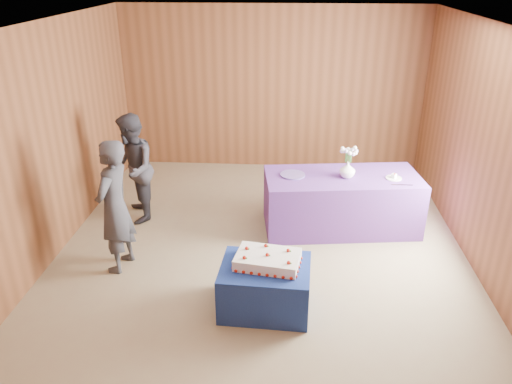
# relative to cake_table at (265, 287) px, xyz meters

# --- Properties ---
(ground) EXTENTS (6.00, 6.00, 0.00)m
(ground) POSITION_rel_cake_table_xyz_m (-0.10, 1.03, -0.25)
(ground) COLOR gray
(ground) RESTS_ON ground
(room_shell) EXTENTS (5.04, 6.04, 2.72)m
(room_shell) POSITION_rel_cake_table_xyz_m (-0.10, 1.03, 1.55)
(room_shell) COLOR brown
(room_shell) RESTS_ON ground
(cake_table) EXTENTS (0.94, 0.75, 0.50)m
(cake_table) POSITION_rel_cake_table_xyz_m (0.00, 0.00, 0.00)
(cake_table) COLOR navy
(cake_table) RESTS_ON ground
(serving_table) EXTENTS (2.10, 1.14, 0.75)m
(serving_table) POSITION_rel_cake_table_xyz_m (0.92, 1.81, 0.12)
(serving_table) COLOR #553188
(serving_table) RESTS_ON ground
(sheet_cake) EXTENTS (0.72, 0.55, 0.15)m
(sheet_cake) POSITION_rel_cake_table_xyz_m (0.02, 0.04, 0.31)
(sheet_cake) COLOR white
(sheet_cake) RESTS_ON cake_table
(vase) EXTENTS (0.23, 0.23, 0.21)m
(vase) POSITION_rel_cake_table_xyz_m (0.96, 1.77, 0.60)
(vase) COLOR white
(vase) RESTS_ON serving_table
(flower_spray) EXTENTS (0.23, 0.23, 0.17)m
(flower_spray) POSITION_rel_cake_table_xyz_m (0.96, 1.77, 0.86)
(flower_spray) COLOR #2A6327
(flower_spray) RESTS_ON vase
(platter) EXTENTS (0.35, 0.35, 0.02)m
(platter) POSITION_rel_cake_table_xyz_m (0.26, 1.78, 0.51)
(platter) COLOR #654F9E
(platter) RESTS_ON serving_table
(plate) EXTENTS (0.28, 0.28, 0.01)m
(plate) POSITION_rel_cake_table_xyz_m (1.56, 1.77, 0.51)
(plate) COLOR silver
(plate) RESTS_ON serving_table
(cake_slice) EXTENTS (0.08, 0.08, 0.07)m
(cake_slice) POSITION_rel_cake_table_xyz_m (1.56, 1.77, 0.54)
(cake_slice) COLOR white
(cake_slice) RESTS_ON plate
(knife) EXTENTS (0.26, 0.02, 0.00)m
(knife) POSITION_rel_cake_table_xyz_m (1.62, 1.57, 0.50)
(knife) COLOR #B0B0B5
(knife) RESTS_ON serving_table
(guest_left) EXTENTS (0.47, 0.63, 1.56)m
(guest_left) POSITION_rel_cake_table_xyz_m (-1.73, 0.65, 0.53)
(guest_left) COLOR #36363F
(guest_left) RESTS_ON ground
(guest_right) EXTENTS (0.76, 0.87, 1.50)m
(guest_right) POSITION_rel_cake_table_xyz_m (-1.89, 1.86, 0.50)
(guest_right) COLOR #33323D
(guest_right) RESTS_ON ground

